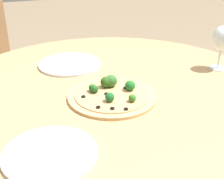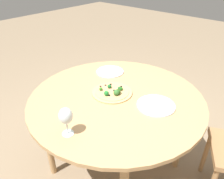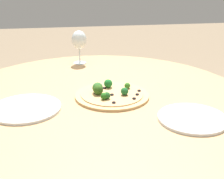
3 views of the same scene
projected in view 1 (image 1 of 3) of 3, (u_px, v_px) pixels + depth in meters
name	position (u px, v px, depth m)	size (l,w,h in m)	color
dining_table	(111.00, 108.00, 1.12)	(1.24, 1.24, 0.77)	tan
pizza	(112.00, 94.00, 1.04)	(0.29, 0.29, 0.06)	tan
wine_glass	(222.00, 39.00, 1.21)	(0.08, 0.08, 0.18)	silver
plate_near	(50.00, 154.00, 0.76)	(0.23, 0.23, 0.01)	silver
plate_far	(70.00, 64.00, 1.29)	(0.26, 0.26, 0.01)	silver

